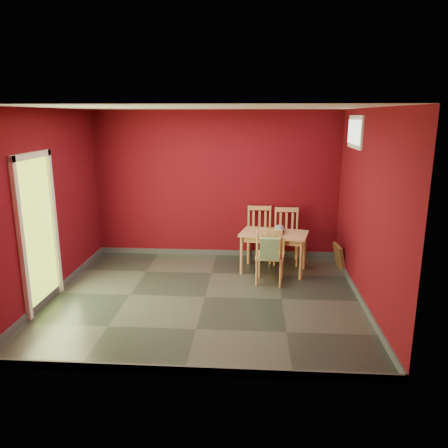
# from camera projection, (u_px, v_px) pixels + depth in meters

# --- Properties ---
(ground) EXTENTS (4.50, 4.50, 0.00)m
(ground) POSITION_uv_depth(u_px,v_px,m) (205.00, 297.00, 6.42)
(ground) COLOR #2D342D
(ground) RESTS_ON ground
(room_shell) EXTENTS (4.50, 4.50, 4.50)m
(room_shell) POSITION_uv_depth(u_px,v_px,m) (205.00, 294.00, 6.41)
(room_shell) COLOR #5B0911
(room_shell) RESTS_ON ground
(doorway) EXTENTS (0.06, 1.01, 2.13)m
(doorway) POSITION_uv_depth(u_px,v_px,m) (38.00, 227.00, 5.91)
(doorway) COLOR #B7D838
(doorway) RESTS_ON ground
(window) EXTENTS (0.05, 0.90, 0.50)m
(window) POSITION_uv_depth(u_px,v_px,m) (355.00, 132.00, 6.67)
(window) COLOR white
(window) RESTS_ON room_shell
(outlet_plate) EXTENTS (0.08, 0.02, 0.12)m
(outlet_plate) POSITION_uv_depth(u_px,v_px,m) (301.00, 242.00, 8.17)
(outlet_plate) COLOR silver
(outlet_plate) RESTS_ON room_shell
(dining_table) EXTENTS (1.21, 0.86, 0.69)m
(dining_table) POSITION_uv_depth(u_px,v_px,m) (274.00, 238.00, 7.34)
(dining_table) COLOR tan
(dining_table) RESTS_ON ground
(table_runner) EXTENTS (0.45, 0.71, 0.33)m
(table_runner) POSITION_uv_depth(u_px,v_px,m) (274.00, 237.00, 7.22)
(table_runner) COLOR olive
(table_runner) RESTS_ON dining_table
(chair_far_left) EXTENTS (0.46, 0.46, 0.99)m
(chair_far_left) POSITION_uv_depth(u_px,v_px,m) (259.00, 233.00, 7.96)
(chair_far_left) COLOR tan
(chair_far_left) RESTS_ON ground
(chair_far_right) EXTENTS (0.48, 0.48, 0.98)m
(chair_far_right) POSITION_uv_depth(u_px,v_px,m) (286.00, 235.00, 7.86)
(chair_far_right) COLOR tan
(chair_far_right) RESTS_ON ground
(chair_near) EXTENTS (0.48, 0.48, 0.92)m
(chair_near) POSITION_uv_depth(u_px,v_px,m) (270.00, 255.00, 6.84)
(chair_near) COLOR tan
(chair_near) RESTS_ON ground
(tote_bag) EXTENTS (0.29, 0.18, 0.41)m
(tote_bag) POSITION_uv_depth(u_px,v_px,m) (269.00, 249.00, 6.59)
(tote_bag) COLOR #7AAA70
(tote_bag) RESTS_ON chair_near
(cat) EXTENTS (0.21, 0.37, 0.18)m
(cat) POSITION_uv_depth(u_px,v_px,m) (279.00, 227.00, 7.29)
(cat) COLOR slate
(cat) RESTS_ON table_runner
(picture_frame) EXTENTS (0.19, 0.44, 0.43)m
(picture_frame) POSITION_uv_depth(u_px,v_px,m) (339.00, 257.00, 7.57)
(picture_frame) COLOR brown
(picture_frame) RESTS_ON ground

